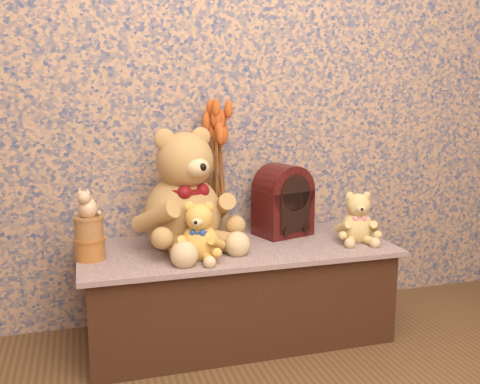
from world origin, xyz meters
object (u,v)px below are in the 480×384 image
Objects in this scene: teddy_medium at (200,228)px; cathedral_radio at (283,200)px; teddy_large at (182,184)px; teddy_small at (357,215)px; ceramic_vase at (217,217)px; biscuit_tin_lower at (90,249)px; cat_figurine at (87,202)px.

cathedral_radio is at bearing 52.65° from teddy_medium.
teddy_large reaches higher than teddy_small.
teddy_small is 0.73× the size of cathedral_radio.
ceramic_vase is 0.58m from biscuit_tin_lower.
teddy_medium is 2.12× the size of biscuit_tin_lower.
teddy_medium is at bearing -116.79° from ceramic_vase.
ceramic_vase is at bearing 16.72° from biscuit_tin_lower.
teddy_medium is (0.03, -0.17, -0.15)m from teddy_large.
cat_figurine is at bearing -169.55° from teddy_small.
teddy_medium is 0.44m from cat_figurine.
teddy_large is 0.27m from ceramic_vase.
biscuit_tin_lower is (-1.12, 0.06, -0.08)m from teddy_small.
ceramic_vase is at bearing 41.38° from cat_figurine.
ceramic_vase is at bearing 11.64° from teddy_large.
cathedral_radio is 0.86m from cat_figurine.
cathedral_radio is at bearing -10.21° from teddy_large.
teddy_large reaches higher than ceramic_vase.
cat_figurine reaches higher than teddy_small.
teddy_large is at bearing -149.17° from ceramic_vase.
cathedral_radio reaches higher than cat_figurine.
teddy_large reaches higher than cat_figurine.
teddy_small reaches higher than biscuit_tin_lower.
teddy_large is 0.76m from teddy_small.
teddy_medium is 0.71m from teddy_small.
teddy_medium is at bearing -15.31° from biscuit_tin_lower.
biscuit_tin_lower is (-0.41, 0.11, -0.08)m from teddy_medium.
cathedral_radio is at bearing -5.38° from ceramic_vase.
teddy_small reaches higher than ceramic_vase.
teddy_medium is 1.31× the size of ceramic_vase.
cathedral_radio is (-0.27, 0.20, 0.04)m from teddy_small.
teddy_medium reaches higher than ceramic_vase.
cathedral_radio is 2.82× the size of biscuit_tin_lower.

